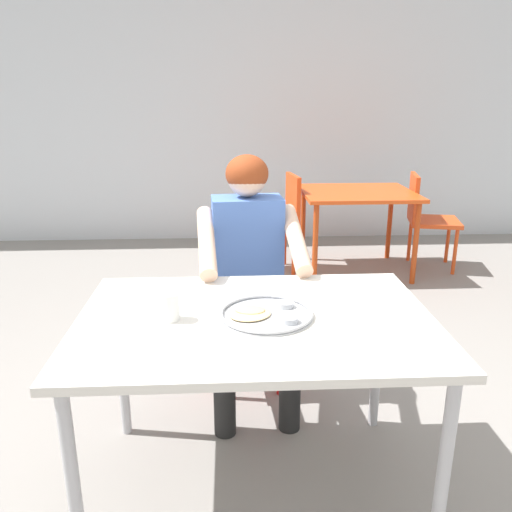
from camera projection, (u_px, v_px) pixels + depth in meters
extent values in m
cube|color=gray|center=(259.00, 485.00, 2.10)|extent=(12.00, 12.00, 0.05)
cube|color=silver|center=(237.00, 73.00, 5.17)|extent=(12.00, 0.12, 3.40)
cube|color=silver|center=(255.00, 321.00, 1.85)|extent=(1.27, 0.87, 0.03)
cylinder|color=#B2B2B7|center=(73.00, 487.00, 1.57)|extent=(0.04, 0.04, 0.71)
cylinder|color=#B2B2B7|center=(444.00, 473.00, 1.63)|extent=(0.04, 0.04, 0.71)
cylinder|color=#B2B2B7|center=(122.00, 364.00, 2.29)|extent=(0.04, 0.04, 0.71)
cylinder|color=#B2B2B7|center=(378.00, 357.00, 2.35)|extent=(0.04, 0.04, 0.71)
cylinder|color=#B7BABF|center=(266.00, 316.00, 1.85)|extent=(0.34, 0.34, 0.01)
torus|color=#B7BABF|center=(266.00, 313.00, 1.85)|extent=(0.34, 0.34, 0.01)
cylinder|color=#B2B5BA|center=(290.00, 320.00, 1.79)|extent=(0.06, 0.06, 0.02)
cylinder|color=#9E4714|center=(290.00, 319.00, 1.78)|extent=(0.05, 0.05, 0.01)
cylinder|color=#B2B5BA|center=(285.00, 305.00, 1.91)|extent=(0.06, 0.06, 0.02)
cylinder|color=#B77F23|center=(285.00, 304.00, 1.91)|extent=(0.05, 0.05, 0.01)
ellipsoid|color=#DBB77A|center=(250.00, 314.00, 1.84)|extent=(0.19, 0.18, 0.01)
ellipsoid|color=#D1B674|center=(250.00, 310.00, 1.86)|extent=(0.12, 0.10, 0.01)
cylinder|color=white|center=(170.00, 307.00, 1.81)|extent=(0.07, 0.07, 0.10)
cylinder|color=#593319|center=(169.00, 298.00, 1.80)|extent=(0.06, 0.06, 0.02)
cube|color=red|center=(247.00, 309.00, 2.71)|extent=(0.41, 0.42, 0.04)
cube|color=red|center=(244.00, 257.00, 2.81)|extent=(0.36, 0.06, 0.43)
cylinder|color=red|center=(280.00, 359.00, 2.64)|extent=(0.03, 0.03, 0.40)
cylinder|color=red|center=(221.00, 363.00, 2.60)|extent=(0.03, 0.03, 0.40)
cylinder|color=red|center=(271.00, 332.00, 2.94)|extent=(0.03, 0.03, 0.40)
cylinder|color=red|center=(218.00, 335.00, 2.91)|extent=(0.03, 0.03, 0.40)
cylinder|color=black|center=(290.00, 387.00, 2.36)|extent=(0.10, 0.10, 0.44)
cylinder|color=black|center=(283.00, 317.00, 2.47)|extent=(0.15, 0.41, 0.12)
cylinder|color=black|center=(224.00, 391.00, 2.32)|extent=(0.10, 0.10, 0.44)
cylinder|color=black|center=(221.00, 321.00, 2.44)|extent=(0.15, 0.41, 0.12)
cube|color=#4C72C6|center=(247.00, 252.00, 2.56)|extent=(0.35, 0.22, 0.55)
cylinder|color=beige|center=(296.00, 239.00, 2.38)|extent=(0.11, 0.46, 0.25)
cylinder|color=beige|center=(207.00, 242.00, 2.33)|extent=(0.11, 0.46, 0.25)
sphere|color=beige|center=(247.00, 177.00, 2.45)|extent=(0.19, 0.19, 0.19)
ellipsoid|color=maroon|center=(247.00, 174.00, 2.44)|extent=(0.21, 0.20, 0.18)
cube|color=#E04C19|center=(358.00, 193.00, 4.37)|extent=(0.94, 0.82, 0.03)
cylinder|color=#B33D14|center=(315.00, 245.00, 4.12)|extent=(0.04, 0.04, 0.68)
cylinder|color=#B33D14|center=(416.00, 244.00, 4.17)|extent=(0.04, 0.04, 0.68)
cylinder|color=#B33D14|center=(303.00, 224.00, 4.79)|extent=(0.04, 0.04, 0.68)
cylinder|color=#B33D14|center=(390.00, 223.00, 4.83)|extent=(0.04, 0.04, 0.68)
cube|color=#E04517|center=(272.00, 223.00, 4.44)|extent=(0.44, 0.44, 0.04)
cube|color=#E04517|center=(293.00, 198.00, 4.41)|extent=(0.09, 0.36, 0.40)
cylinder|color=#E04517|center=(258.00, 254.00, 4.34)|extent=(0.03, 0.03, 0.41)
cylinder|color=#E04517|center=(251.00, 245.00, 4.62)|extent=(0.03, 0.03, 0.41)
cylinder|color=#E04517|center=(294.00, 252.00, 4.40)|extent=(0.03, 0.03, 0.41)
cylinder|color=#E04517|center=(285.00, 243.00, 4.68)|extent=(0.03, 0.03, 0.41)
cube|color=#D7471B|center=(434.00, 221.00, 4.55)|extent=(0.50, 0.50, 0.04)
cube|color=#D7471B|center=(414.00, 197.00, 4.51)|extent=(0.12, 0.39, 0.39)
cylinder|color=#D7471B|center=(448.00, 241.00, 4.74)|extent=(0.03, 0.03, 0.41)
cylinder|color=#D7471B|center=(455.00, 252.00, 4.43)|extent=(0.03, 0.03, 0.41)
cylinder|color=#D7471B|center=(410.00, 240.00, 4.80)|extent=(0.03, 0.03, 0.41)
cylinder|color=#D7471B|center=(414.00, 250.00, 4.48)|extent=(0.03, 0.03, 0.41)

